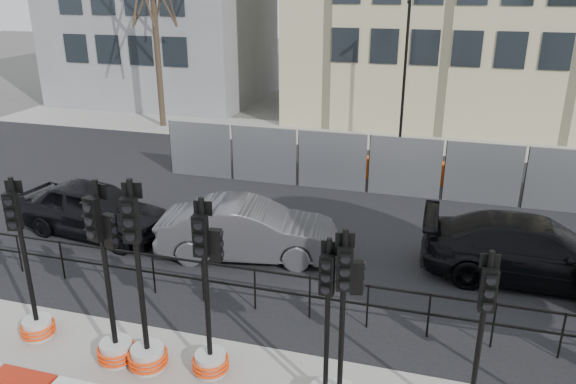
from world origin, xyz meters
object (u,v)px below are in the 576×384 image
(car_a, at_px, (95,209))
(car_c, at_px, (535,251))
(traffic_signal_a, at_px, (34,307))
(traffic_signal_d, at_px, (209,335))

(car_a, relative_size, car_c, 0.89)
(traffic_signal_a, relative_size, car_c, 0.65)
(traffic_signal_d, xyz_separation_m, car_c, (5.92, 5.28, -0.06))
(car_a, bearing_deg, traffic_signal_a, -152.04)
(car_c, bearing_deg, traffic_signal_a, 117.85)
(car_a, bearing_deg, car_c, -79.40)
(traffic_signal_a, relative_size, car_a, 0.73)
(traffic_signal_a, distance_m, car_a, 4.91)
(car_a, height_order, car_c, car_a)
(traffic_signal_a, distance_m, traffic_signal_d, 3.74)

